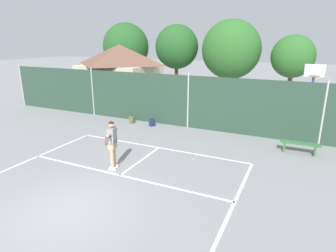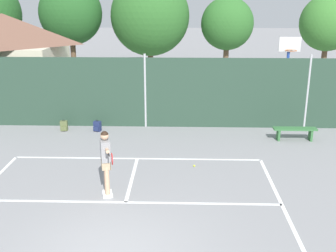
{
  "view_description": "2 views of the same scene",
  "coord_description": "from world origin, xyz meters",
  "px_view_note": "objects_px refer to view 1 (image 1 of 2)",
  "views": [
    {
      "loc": [
        5.51,
        -5.12,
        4.65
      ],
      "look_at": [
        -0.06,
        6.59,
        0.71
      ],
      "focal_mm": 30.42,
      "sensor_mm": 36.0,
      "label": 1
    },
    {
      "loc": [
        1.41,
        -7.22,
        5.27
      ],
      "look_at": [
        1.03,
        5.39,
        1.19
      ],
      "focal_mm": 44.05,
      "sensor_mm": 36.0,
      "label": 2
    }
  ],
  "objects_px": {
    "courtside_bench": "(300,145)",
    "backpack_olive": "(132,120)",
    "backpack_navy": "(152,123)",
    "tennis_player": "(112,141)",
    "basketball_hoop": "(312,90)",
    "tennis_ball": "(193,159)"
  },
  "relations": [
    {
      "from": "courtside_bench",
      "to": "backpack_olive",
      "type": "bearing_deg",
      "value": 174.55
    },
    {
      "from": "backpack_olive",
      "to": "backpack_navy",
      "type": "distance_m",
      "value": 1.35
    },
    {
      "from": "tennis_player",
      "to": "backpack_navy",
      "type": "relative_size",
      "value": 4.01
    },
    {
      "from": "basketball_hoop",
      "to": "courtside_bench",
      "type": "xyz_separation_m",
      "value": [
        -0.22,
        -2.71,
        -1.95
      ]
    },
    {
      "from": "tennis_player",
      "to": "backpack_olive",
      "type": "distance_m",
      "value": 6.2
    },
    {
      "from": "backpack_olive",
      "to": "tennis_ball",
      "type": "bearing_deg",
      "value": -34.08
    },
    {
      "from": "backpack_olive",
      "to": "basketball_hoop",
      "type": "bearing_deg",
      "value": 11.42
    },
    {
      "from": "backpack_navy",
      "to": "backpack_olive",
      "type": "bearing_deg",
      "value": 179.83
    },
    {
      "from": "tennis_player",
      "to": "tennis_ball",
      "type": "height_order",
      "value": "tennis_player"
    },
    {
      "from": "tennis_player",
      "to": "courtside_bench",
      "type": "relative_size",
      "value": 1.16
    },
    {
      "from": "tennis_player",
      "to": "backpack_olive",
      "type": "bearing_deg",
      "value": 116.09
    },
    {
      "from": "backpack_navy",
      "to": "courtside_bench",
      "type": "bearing_deg",
      "value": -6.37
    },
    {
      "from": "tennis_player",
      "to": "backpack_olive",
      "type": "relative_size",
      "value": 4.01
    },
    {
      "from": "backpack_navy",
      "to": "courtside_bench",
      "type": "relative_size",
      "value": 0.29
    },
    {
      "from": "backpack_olive",
      "to": "backpack_navy",
      "type": "bearing_deg",
      "value": -0.17
    },
    {
      "from": "tennis_ball",
      "to": "courtside_bench",
      "type": "relative_size",
      "value": 0.04
    },
    {
      "from": "backpack_olive",
      "to": "backpack_navy",
      "type": "relative_size",
      "value": 1.0
    },
    {
      "from": "basketball_hoop",
      "to": "tennis_ball",
      "type": "xyz_separation_m",
      "value": [
        -4.05,
        -5.32,
        -2.28
      ]
    },
    {
      "from": "basketball_hoop",
      "to": "tennis_player",
      "type": "bearing_deg",
      "value": -131.35
    },
    {
      "from": "backpack_olive",
      "to": "backpack_navy",
      "type": "height_order",
      "value": "same"
    },
    {
      "from": "basketball_hoop",
      "to": "backpack_navy",
      "type": "distance_m",
      "value": 8.32
    },
    {
      "from": "tennis_player",
      "to": "backpack_navy",
      "type": "bearing_deg",
      "value": 103.78
    }
  ]
}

